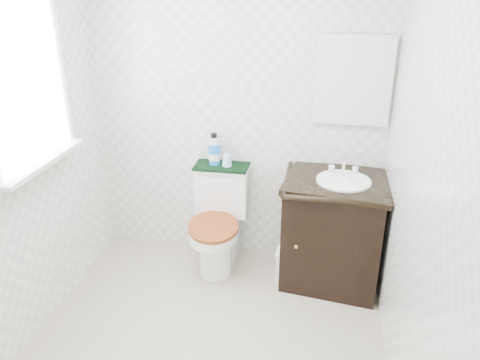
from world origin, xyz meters
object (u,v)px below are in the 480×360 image
(toilet, at_px, (219,225))
(cup, at_px, (227,160))
(trash_bin, at_px, (288,266))
(vanity, at_px, (335,228))
(mouthwash_bottle, at_px, (214,150))

(toilet, relative_size, cup, 8.47)
(trash_bin, bearing_deg, cup, 150.97)
(vanity, relative_size, cup, 10.07)
(vanity, xyz_separation_m, cup, (-0.83, 0.18, 0.40))
(cup, bearing_deg, toilet, -110.51)
(trash_bin, xyz_separation_m, cup, (-0.51, 0.29, 0.70))
(mouthwash_bottle, bearing_deg, vanity, -12.59)
(vanity, relative_size, trash_bin, 3.45)
(toilet, height_order, trash_bin, toilet)
(toilet, distance_m, cup, 0.51)
(toilet, xyz_separation_m, cup, (0.04, 0.12, 0.50))
(trash_bin, distance_m, mouthwash_bottle, 1.03)
(vanity, bearing_deg, cup, 167.64)
(trash_bin, relative_size, cup, 2.92)
(toilet, bearing_deg, vanity, -4.30)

